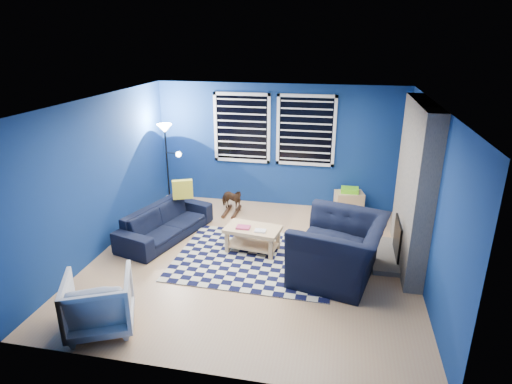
% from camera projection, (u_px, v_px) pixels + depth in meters
% --- Properties ---
extents(floor, '(5.00, 5.00, 0.00)m').
position_uv_depth(floor, '(253.00, 260.00, 6.83)').
color(floor, tan).
rests_on(floor, ground).
extents(ceiling, '(5.00, 5.00, 0.00)m').
position_uv_depth(ceiling, '(253.00, 102.00, 5.97)').
color(ceiling, white).
rests_on(ceiling, wall_back).
extents(wall_back, '(5.00, 0.00, 5.00)m').
position_uv_depth(wall_back, '(278.00, 146.00, 8.70)').
color(wall_back, navy).
rests_on(wall_back, floor).
extents(wall_left, '(0.00, 5.00, 5.00)m').
position_uv_depth(wall_left, '(101.00, 176.00, 6.87)').
color(wall_left, navy).
rests_on(wall_left, floor).
extents(wall_right, '(0.00, 5.00, 5.00)m').
position_uv_depth(wall_right, '(429.00, 198.00, 5.93)').
color(wall_right, navy).
rests_on(wall_right, floor).
extents(fireplace, '(0.65, 2.00, 2.50)m').
position_uv_depth(fireplace, '(413.00, 189.00, 6.44)').
color(fireplace, gray).
rests_on(fireplace, floor).
extents(window_left, '(1.17, 0.06, 1.42)m').
position_uv_depth(window_left, '(242.00, 128.00, 8.68)').
color(window_left, black).
rests_on(window_left, wall_back).
extents(window_right, '(1.17, 0.06, 1.42)m').
position_uv_depth(window_right, '(306.00, 131.00, 8.44)').
color(window_right, black).
rests_on(window_right, wall_back).
extents(tv, '(0.07, 1.00, 0.58)m').
position_uv_depth(tv, '(408.00, 151.00, 7.73)').
color(tv, black).
rests_on(tv, wall_right).
extents(rug, '(2.55, 2.06, 0.02)m').
position_uv_depth(rug, '(255.00, 258.00, 6.87)').
color(rug, black).
rests_on(rug, floor).
extents(sofa, '(2.03, 1.24, 0.55)m').
position_uv_depth(sofa, '(166.00, 223.00, 7.51)').
color(sofa, black).
rests_on(sofa, floor).
extents(armchair_big, '(1.63, 1.50, 0.90)m').
position_uv_depth(armchair_big, '(339.00, 249.00, 6.21)').
color(armchair_big, black).
rests_on(armchair_big, floor).
extents(armchair_bent, '(1.02, 1.03, 0.71)m').
position_uv_depth(armchair_bent, '(99.00, 302.00, 5.14)').
color(armchair_bent, gray).
rests_on(armchair_bent, floor).
extents(rocking_horse, '(0.43, 0.59, 0.46)m').
position_uv_depth(rocking_horse, '(231.00, 199.00, 8.52)').
color(rocking_horse, '#452A16').
rests_on(rocking_horse, floor).
extents(coffee_table, '(0.95, 0.63, 0.44)m').
position_uv_depth(coffee_table, '(253.00, 234.00, 7.01)').
color(coffee_table, tan).
rests_on(coffee_table, rug).
extents(cabinet, '(0.60, 0.47, 0.54)m').
position_uv_depth(cabinet, '(349.00, 202.00, 8.54)').
color(cabinet, tan).
rests_on(cabinet, floor).
extents(floor_lamp, '(0.47, 0.29, 1.74)m').
position_uv_depth(floor_lamp, '(166.00, 140.00, 8.41)').
color(floor_lamp, black).
rests_on(floor_lamp, floor).
extents(throw_pillow, '(0.38, 0.24, 0.35)m').
position_uv_depth(throw_pillow, '(183.00, 189.00, 7.80)').
color(throw_pillow, gold).
rests_on(throw_pillow, sofa).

